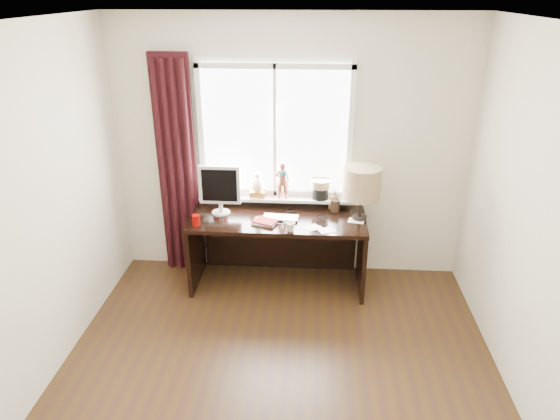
# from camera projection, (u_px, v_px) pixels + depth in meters

# --- Properties ---
(floor) EXTENTS (3.50, 4.00, 0.00)m
(floor) POSITION_uv_depth(u_px,v_px,m) (275.00, 405.00, 3.64)
(floor) COLOR #3C270F
(floor) RESTS_ON ground
(ceiling) EXTENTS (3.50, 4.00, 0.00)m
(ceiling) POSITION_uv_depth(u_px,v_px,m) (272.00, 27.00, 2.57)
(ceiling) COLOR white
(ceiling) RESTS_ON wall_back
(wall_back) EXTENTS (3.50, 0.00, 2.60)m
(wall_back) POSITION_uv_depth(u_px,v_px,m) (290.00, 151.00, 4.92)
(wall_back) COLOR beige
(wall_back) RESTS_ON ground
(wall_left) EXTENTS (0.00, 4.00, 2.60)m
(wall_left) POSITION_uv_depth(u_px,v_px,m) (4.00, 239.00, 3.22)
(wall_left) COLOR beige
(wall_left) RESTS_ON ground
(laptop) EXTENTS (0.35, 0.24, 0.03)m
(laptop) POSITION_uv_depth(u_px,v_px,m) (281.00, 218.00, 4.78)
(laptop) COLOR silver
(laptop) RESTS_ON desk
(mug) EXTENTS (0.12, 0.12, 0.09)m
(mug) POSITION_uv_depth(u_px,v_px,m) (290.00, 226.00, 4.53)
(mug) COLOR white
(mug) RESTS_ON desk
(red_cup) EXTENTS (0.08, 0.08, 0.10)m
(red_cup) POSITION_uv_depth(u_px,v_px,m) (196.00, 220.00, 4.65)
(red_cup) COLOR #720200
(red_cup) RESTS_ON desk
(window) EXTENTS (1.52, 0.20, 1.40)m
(window) POSITION_uv_depth(u_px,v_px,m) (274.00, 153.00, 4.89)
(window) COLOR white
(window) RESTS_ON ground
(curtain) EXTENTS (0.38, 0.09, 2.25)m
(curtain) POSITION_uv_depth(u_px,v_px,m) (177.00, 170.00, 4.99)
(curtain) COLOR black
(curtain) RESTS_ON floor
(desk) EXTENTS (1.70, 0.70, 0.75)m
(desk) POSITION_uv_depth(u_px,v_px,m) (278.00, 235.00, 5.01)
(desk) COLOR black
(desk) RESTS_ON floor
(monitor) EXTENTS (0.40, 0.18, 0.49)m
(monitor) POSITION_uv_depth(u_px,v_px,m) (220.00, 187.00, 4.79)
(monitor) COLOR beige
(monitor) RESTS_ON desk
(notebook_stack) EXTENTS (0.26, 0.22, 0.03)m
(notebook_stack) POSITION_uv_depth(u_px,v_px,m) (265.00, 222.00, 4.69)
(notebook_stack) COLOR beige
(notebook_stack) RESTS_ON desk
(brush_holder) EXTENTS (0.09, 0.09, 0.25)m
(brush_holder) POSITION_uv_depth(u_px,v_px,m) (335.00, 205.00, 4.93)
(brush_holder) COLOR black
(brush_holder) RESTS_ON desk
(icon_frame) EXTENTS (0.10, 0.03, 0.13)m
(icon_frame) POSITION_uv_depth(u_px,v_px,m) (334.00, 203.00, 4.98)
(icon_frame) COLOR gold
(icon_frame) RESTS_ON desk
(table_lamp) EXTENTS (0.35, 0.35, 0.52)m
(table_lamp) POSITION_uv_depth(u_px,v_px,m) (362.00, 183.00, 4.64)
(table_lamp) COLOR black
(table_lamp) RESTS_ON desk
(loose_papers) EXTENTS (0.59, 0.38, 0.00)m
(loose_papers) POSITION_uv_depth(u_px,v_px,m) (332.00, 226.00, 4.64)
(loose_papers) COLOR white
(loose_papers) RESTS_ON desk
(desk_cables) EXTENTS (0.46, 0.42, 0.01)m
(desk_cables) POSITION_uv_depth(u_px,v_px,m) (314.00, 218.00, 4.81)
(desk_cables) COLOR black
(desk_cables) RESTS_ON desk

